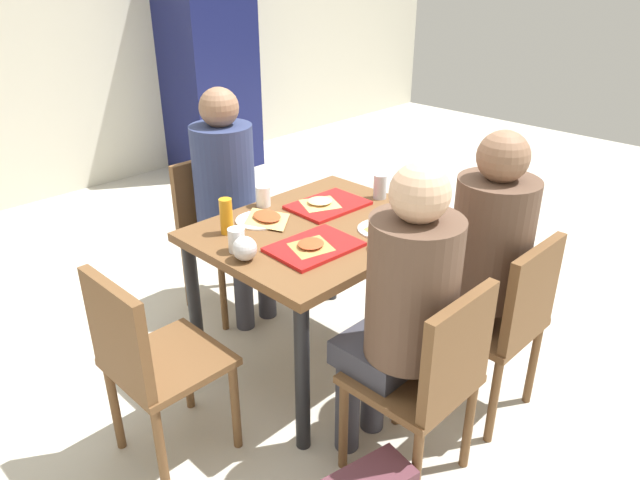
% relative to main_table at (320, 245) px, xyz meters
% --- Properties ---
extents(ground_plane, '(10.00, 10.00, 0.02)m').
position_rel_main_table_xyz_m(ground_plane, '(0.00, 0.00, -0.64)').
color(ground_plane, beige).
extents(back_wall, '(10.00, 0.10, 2.80)m').
position_rel_main_table_xyz_m(back_wall, '(0.00, 3.20, 0.77)').
color(back_wall, beige).
rests_on(back_wall, ground_plane).
extents(main_table, '(1.05, 0.84, 0.73)m').
position_rel_main_table_xyz_m(main_table, '(0.00, 0.00, 0.00)').
color(main_table, brown).
rests_on(main_table, ground_plane).
extents(chair_near_left, '(0.40, 0.40, 0.84)m').
position_rel_main_table_xyz_m(chair_near_left, '(-0.26, -0.81, -0.14)').
color(chair_near_left, brown).
rests_on(chair_near_left, ground_plane).
extents(chair_near_right, '(0.40, 0.40, 0.84)m').
position_rel_main_table_xyz_m(chair_near_right, '(0.26, -0.81, -0.14)').
color(chair_near_right, brown).
rests_on(chair_near_right, ground_plane).
extents(chair_far_side, '(0.40, 0.40, 0.84)m').
position_rel_main_table_xyz_m(chair_far_side, '(0.00, 0.81, -0.14)').
color(chair_far_side, brown).
rests_on(chair_far_side, ground_plane).
extents(chair_left_end, '(0.40, 0.40, 0.84)m').
position_rel_main_table_xyz_m(chair_left_end, '(-0.91, 0.00, -0.14)').
color(chair_left_end, brown).
rests_on(chair_left_end, ground_plane).
extents(person_in_red, '(0.32, 0.42, 1.25)m').
position_rel_main_table_xyz_m(person_in_red, '(-0.26, -0.67, 0.10)').
color(person_in_red, '#383842').
rests_on(person_in_red, ground_plane).
extents(person_in_brown_jacket, '(0.32, 0.42, 1.25)m').
position_rel_main_table_xyz_m(person_in_brown_jacket, '(0.26, -0.67, 0.10)').
color(person_in_brown_jacket, '#383842').
rests_on(person_in_brown_jacket, ground_plane).
extents(person_far_side, '(0.32, 0.42, 1.25)m').
position_rel_main_table_xyz_m(person_far_side, '(-0.00, 0.67, 0.10)').
color(person_far_side, '#383842').
rests_on(person_far_side, ground_plane).
extents(tray_red_near, '(0.37, 0.28, 0.02)m').
position_rel_main_table_xyz_m(tray_red_near, '(-0.18, -0.15, 0.11)').
color(tray_red_near, red).
rests_on(tray_red_near, main_table).
extents(tray_red_far, '(0.37, 0.27, 0.02)m').
position_rel_main_table_xyz_m(tray_red_far, '(0.18, 0.13, 0.11)').
color(tray_red_far, red).
rests_on(tray_red_far, main_table).
extents(paper_plate_center, '(0.22, 0.22, 0.01)m').
position_rel_main_table_xyz_m(paper_plate_center, '(-0.16, 0.23, 0.10)').
color(paper_plate_center, white).
rests_on(paper_plate_center, main_table).
extents(paper_plate_near_edge, '(0.22, 0.22, 0.01)m').
position_rel_main_table_xyz_m(paper_plate_near_edge, '(0.16, -0.23, 0.10)').
color(paper_plate_near_edge, white).
rests_on(paper_plate_near_edge, main_table).
extents(pizza_slice_a, '(0.22, 0.21, 0.02)m').
position_rel_main_table_xyz_m(pizza_slice_a, '(-0.21, -0.15, 0.13)').
color(pizza_slice_a, '#C68C47').
rests_on(pizza_slice_a, tray_red_near).
extents(pizza_slice_b, '(0.22, 0.21, 0.02)m').
position_rel_main_table_xyz_m(pizza_slice_b, '(0.15, 0.15, 0.13)').
color(pizza_slice_b, '#DBAD60').
rests_on(pizza_slice_b, tray_red_far).
extents(pizza_slice_c, '(0.22, 0.26, 0.02)m').
position_rel_main_table_xyz_m(pizza_slice_c, '(-0.13, 0.21, 0.12)').
color(pizza_slice_c, '#DBAD60').
rests_on(pizza_slice_c, paper_plate_center).
extents(pizza_slice_d, '(0.24, 0.23, 0.02)m').
position_rel_main_table_xyz_m(pizza_slice_d, '(0.15, -0.25, 0.12)').
color(pizza_slice_d, '#C68C47').
rests_on(pizza_slice_d, paper_plate_near_edge).
extents(plastic_cup_a, '(0.07, 0.07, 0.10)m').
position_rel_main_table_xyz_m(plastic_cup_a, '(-0.03, 0.36, 0.15)').
color(plastic_cup_a, white).
rests_on(plastic_cup_a, main_table).
extents(plastic_cup_b, '(0.07, 0.07, 0.10)m').
position_rel_main_table_xyz_m(plastic_cup_b, '(0.03, -0.36, 0.15)').
color(plastic_cup_b, white).
rests_on(plastic_cup_b, main_table).
extents(plastic_cup_c, '(0.07, 0.07, 0.10)m').
position_rel_main_table_xyz_m(plastic_cup_c, '(-0.42, 0.06, 0.15)').
color(plastic_cup_c, white).
rests_on(plastic_cup_c, main_table).
extents(soda_can, '(0.07, 0.07, 0.12)m').
position_rel_main_table_xyz_m(soda_can, '(0.45, 0.02, 0.16)').
color(soda_can, '#B7BCC6').
rests_on(soda_can, main_table).
extents(condiment_bottle, '(0.06, 0.06, 0.16)m').
position_rel_main_table_xyz_m(condiment_bottle, '(-0.34, 0.23, 0.18)').
color(condiment_bottle, orange).
rests_on(condiment_bottle, main_table).
extents(foil_bundle, '(0.10, 0.10, 0.10)m').
position_rel_main_table_xyz_m(foil_bundle, '(-0.45, -0.02, 0.15)').
color(foil_bundle, silver).
rests_on(foil_bundle, main_table).
extents(drink_fridge, '(0.70, 0.60, 1.90)m').
position_rel_main_table_xyz_m(drink_fridge, '(1.47, 2.85, 0.32)').
color(drink_fridge, '#14194C').
rests_on(drink_fridge, ground_plane).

